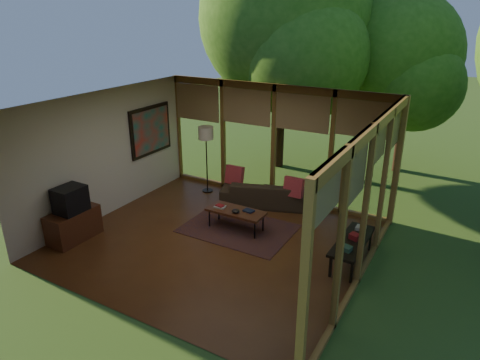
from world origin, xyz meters
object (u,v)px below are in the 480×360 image
Objects in this scene: media_cabinet at (74,225)px; coffee_table at (236,212)px; sofa at (264,193)px; television at (70,199)px; floor_lamp at (206,137)px; side_console at (347,241)px.

media_cabinet reaches higher than coffee_table.
television reaches higher than sofa.
floor_lamp is at bearing 74.32° from media_cabinet.
television is (-2.47, -3.29, 0.57)m from sofa.
sofa is at bearing 148.69° from side_console.
sofa is 1.17× the size of floor_lamp.
sofa is 3.52× the size of television.
floor_lamp is (0.92, 3.29, 1.11)m from media_cabinet.
coffee_table is (2.55, 1.92, 0.09)m from media_cabinet.
television is 3.46m from floor_lamp.
sofa reaches higher than coffee_table.
media_cabinet is at bearing 180.00° from television.
media_cabinet reaches higher than side_console.
floor_lamp is (0.90, 3.29, 0.56)m from television.
coffee_table is 2.32m from side_console.
floor_lamp reaches higher than coffee_table.
side_console is at bearing 20.71° from media_cabinet.
television reaches higher than media_cabinet.
media_cabinet is 5.21m from side_console.
sofa reaches higher than side_console.
side_console is (4.87, 1.84, 0.11)m from media_cabinet.
television is at bearing -142.72° from coffee_table.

